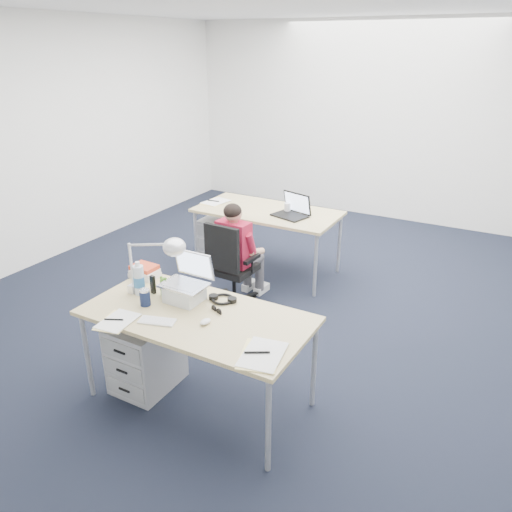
% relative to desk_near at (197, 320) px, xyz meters
% --- Properties ---
extents(floor, '(7.00, 7.00, 0.00)m').
position_rel_desk_near_xyz_m(floor, '(-0.18, 1.40, -0.68)').
color(floor, black).
rests_on(floor, ground).
extents(room, '(6.02, 7.02, 2.80)m').
position_rel_desk_near_xyz_m(room, '(-0.18, 1.40, 1.03)').
color(room, white).
rests_on(room, ground).
extents(desk_near, '(1.60, 0.80, 0.73)m').
position_rel_desk_near_xyz_m(desk_near, '(0.00, 0.00, 0.00)').
color(desk_near, tan).
rests_on(desk_near, ground).
extents(desk_far, '(1.60, 0.80, 0.73)m').
position_rel_desk_near_xyz_m(desk_far, '(-0.66, 2.30, 0.00)').
color(desk_far, tan).
rests_on(desk_far, ground).
extents(office_chair, '(0.60, 0.60, 0.91)m').
position_rel_desk_near_xyz_m(office_chair, '(-0.54, 1.34, -0.42)').
color(office_chair, black).
rests_on(office_chair, ground).
extents(seated_person, '(0.34, 0.59, 1.07)m').
position_rel_desk_near_xyz_m(seated_person, '(-0.53, 1.50, -0.14)').
color(seated_person, '#A41731').
rests_on(seated_person, ground).
extents(drawer_pedestal_near, '(0.40, 0.50, 0.55)m').
position_rel_desk_near_xyz_m(drawer_pedestal_near, '(-0.46, -0.05, -0.41)').
color(drawer_pedestal_near, '#ACAEB2').
rests_on(drawer_pedestal_near, ground).
extents(drawer_pedestal_far, '(0.40, 0.50, 0.55)m').
position_rel_desk_near_xyz_m(drawer_pedestal_far, '(-1.26, 2.28, -0.41)').
color(drawer_pedestal_far, '#ACAEB2').
rests_on(drawer_pedestal_far, ground).
extents(silver_laptop, '(0.32, 0.26, 0.34)m').
position_rel_desk_near_xyz_m(silver_laptop, '(-0.19, 0.12, 0.22)').
color(silver_laptop, silver).
rests_on(silver_laptop, desk_near).
extents(wireless_keyboard, '(0.27, 0.17, 0.01)m').
position_rel_desk_near_xyz_m(wireless_keyboard, '(-0.17, -0.21, 0.05)').
color(wireless_keyboard, white).
rests_on(wireless_keyboard, desk_near).
extents(computer_mouse, '(0.06, 0.09, 0.03)m').
position_rel_desk_near_xyz_m(computer_mouse, '(0.13, -0.08, 0.06)').
color(computer_mouse, white).
rests_on(computer_mouse, desk_near).
extents(headphones, '(0.24, 0.20, 0.04)m').
position_rel_desk_near_xyz_m(headphones, '(0.05, 0.26, 0.06)').
color(headphones, black).
rests_on(headphones, desk_near).
extents(can_koozie, '(0.09, 0.09, 0.12)m').
position_rel_desk_near_xyz_m(can_koozie, '(-0.39, -0.07, 0.11)').
color(can_koozie, '#141E40').
rests_on(can_koozie, desk_near).
extents(water_bottle, '(0.09, 0.09, 0.26)m').
position_rel_desk_near_xyz_m(water_bottle, '(-0.54, 0.05, 0.18)').
color(water_bottle, silver).
rests_on(water_bottle, desk_near).
extents(bear_figurine, '(0.09, 0.07, 0.15)m').
position_rel_desk_near_xyz_m(bear_figurine, '(-0.38, 0.12, 0.12)').
color(bear_figurine, '#31721E').
rests_on(bear_figurine, desk_near).
extents(book_stack, '(0.24, 0.20, 0.10)m').
position_rel_desk_near_xyz_m(book_stack, '(-0.71, 0.29, 0.09)').
color(book_stack, silver).
rests_on(book_stack, desk_near).
extents(cordless_phone, '(0.04, 0.03, 0.14)m').
position_rel_desk_near_xyz_m(cordless_phone, '(-0.46, 0.10, 0.12)').
color(cordless_phone, black).
rests_on(cordless_phone, desk_near).
extents(papers_left, '(0.23, 0.30, 0.01)m').
position_rel_desk_near_xyz_m(papers_left, '(-0.41, -0.35, 0.05)').
color(papers_left, '#FFEB93').
rests_on(papers_left, desk_near).
extents(papers_right, '(0.30, 0.38, 0.01)m').
position_rel_desk_near_xyz_m(papers_right, '(0.63, -0.23, 0.05)').
color(papers_right, '#FFEB93').
rests_on(papers_right, desk_near).
extents(sunglasses, '(0.13, 0.09, 0.03)m').
position_rel_desk_near_xyz_m(sunglasses, '(0.11, 0.09, 0.06)').
color(sunglasses, black).
rests_on(sunglasses, desk_near).
extents(desk_lamp, '(0.49, 0.28, 0.53)m').
position_rel_desk_near_xyz_m(desk_lamp, '(-0.45, 0.05, 0.31)').
color(desk_lamp, silver).
rests_on(desk_lamp, desk_near).
extents(dark_laptop, '(0.44, 0.43, 0.26)m').
position_rel_desk_near_xyz_m(dark_laptop, '(-0.35, 2.22, 0.18)').
color(dark_laptop, black).
rests_on(dark_laptop, desk_far).
extents(far_cup, '(0.10, 0.10, 0.10)m').
position_rel_desk_near_xyz_m(far_cup, '(-0.44, 2.35, 0.10)').
color(far_cup, white).
rests_on(far_cup, desk_far).
extents(far_papers, '(0.26, 0.34, 0.01)m').
position_rel_desk_near_xyz_m(far_papers, '(-1.34, 2.27, 0.05)').
color(far_papers, white).
rests_on(far_papers, desk_far).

